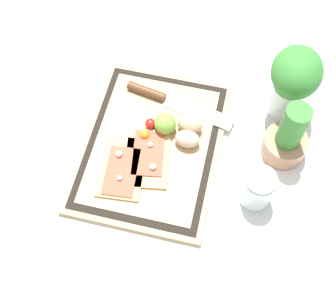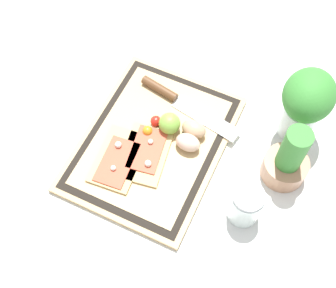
% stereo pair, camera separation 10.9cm
% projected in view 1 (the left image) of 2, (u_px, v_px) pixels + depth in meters
% --- Properties ---
extents(ground_plane, '(6.00, 6.00, 0.00)m').
position_uv_depth(ground_plane, '(152.00, 148.00, 1.13)').
color(ground_plane, silver).
extents(cutting_board, '(0.43, 0.32, 0.02)m').
position_uv_depth(cutting_board, '(152.00, 146.00, 1.12)').
color(cutting_board, tan).
rests_on(cutting_board, ground_plane).
extents(pizza_slice_near, '(0.17, 0.11, 0.02)m').
position_uv_depth(pizza_slice_near, '(122.00, 168.00, 1.08)').
color(pizza_slice_near, tan).
rests_on(pizza_slice_near, cutting_board).
extents(pizza_slice_far, '(0.17, 0.12, 0.02)m').
position_uv_depth(pizza_slice_far, '(149.00, 157.00, 1.09)').
color(pizza_slice_far, tan).
rests_on(pizza_slice_far, cutting_board).
extents(knife, '(0.08, 0.28, 0.02)m').
position_uv_depth(knife, '(162.00, 98.00, 1.17)').
color(knife, silver).
rests_on(knife, cutting_board).
extents(egg_brown, '(0.04, 0.06, 0.04)m').
position_uv_depth(egg_brown, '(190.00, 125.00, 1.11)').
color(egg_brown, tan).
rests_on(egg_brown, cutting_board).
extents(egg_pink, '(0.04, 0.06, 0.04)m').
position_uv_depth(egg_pink, '(187.00, 139.00, 1.10)').
color(egg_pink, beige).
rests_on(egg_pink, cutting_board).
extents(lime, '(0.05, 0.05, 0.05)m').
position_uv_depth(lime, '(165.00, 124.00, 1.11)').
color(lime, '#7FB742').
rests_on(lime, cutting_board).
extents(cherry_tomato_red, '(0.03, 0.03, 0.03)m').
position_uv_depth(cherry_tomato_red, '(150.00, 124.00, 1.12)').
color(cherry_tomato_red, red).
rests_on(cherry_tomato_red, cutting_board).
extents(cherry_tomato_yellow, '(0.02, 0.02, 0.02)m').
position_uv_depth(cherry_tomato_yellow, '(144.00, 135.00, 1.11)').
color(cherry_tomato_yellow, orange).
rests_on(cherry_tomato_yellow, cutting_board).
extents(herb_pot, '(0.10, 0.10, 0.18)m').
position_uv_depth(herb_pot, '(287.00, 139.00, 1.07)').
color(herb_pot, '#AD7A5B').
rests_on(herb_pot, ground_plane).
extents(sauce_jar, '(0.07, 0.07, 0.10)m').
position_uv_depth(sauce_jar, '(257.00, 190.00, 1.03)').
color(sauce_jar, silver).
rests_on(sauce_jar, ground_plane).
extents(herb_glass, '(0.13, 0.12, 0.20)m').
position_uv_depth(herb_glass, '(294.00, 80.00, 1.08)').
color(herb_glass, silver).
rests_on(herb_glass, ground_plane).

